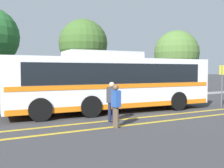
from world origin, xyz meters
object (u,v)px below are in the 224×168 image
parked_car_1 (6,98)px  pedestrian_1 (116,103)px  tree_0 (176,53)px  tree_1 (83,44)px  transit_bus (112,81)px  bus_stop_sign (222,80)px  pedestrian_0 (112,99)px

parked_car_1 → pedestrian_1: size_ratio=2.46×
tree_0 → tree_1: 10.87m
tree_0 → transit_bus: bearing=-144.8°
transit_bus → parked_car_1: (-4.83, 2.92, -0.91)m
transit_bus → bus_stop_sign: 6.78m
pedestrian_1 → tree_0: size_ratio=0.26×
bus_stop_sign → transit_bus: bearing=-99.1°
bus_stop_sign → tree_0: 11.30m
pedestrian_1 → tree_1: (2.78, 10.16, 3.24)m
tree_0 → bus_stop_sign: bearing=-118.1°
parked_car_1 → tree_0: size_ratio=0.64×
pedestrian_0 → tree_1: size_ratio=0.28×
parked_car_1 → pedestrian_1: bearing=-155.6°
transit_bus → bus_stop_sign: transit_bus is taller
parked_car_1 → bus_stop_sign: 12.29m
bus_stop_sign → tree_1: size_ratio=0.42×
bus_stop_sign → tree_0: tree_0 is taller
pedestrian_0 → tree_0: 17.32m
pedestrian_0 → tree_0: tree_0 is taller
pedestrian_1 → tree_1: tree_1 is taller
pedestrian_0 → tree_0: (13.18, 10.85, 2.95)m
pedestrian_1 → tree_0: tree_0 is taller
parked_car_1 → tree_1: 7.84m
parked_car_1 → tree_0: 17.83m
parked_car_1 → bus_stop_sign: bearing=-112.5°
parked_car_1 → bus_stop_sign: bus_stop_sign is taller
tree_0 → tree_1: size_ratio=1.02×
bus_stop_sign → tree_1: 10.14m
pedestrian_0 → bus_stop_sign: 8.07m
pedestrian_0 → tree_0: size_ratio=0.27×
tree_0 → pedestrian_1: bearing=-138.8°
parked_car_1 → pedestrian_0: pedestrian_0 is taller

